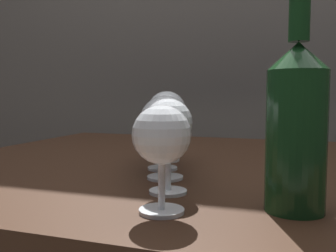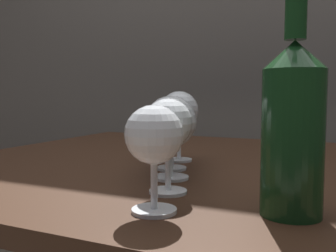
# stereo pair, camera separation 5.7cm
# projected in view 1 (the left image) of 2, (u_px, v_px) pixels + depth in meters

# --- Properties ---
(back_wall) EXTENTS (5.00, 0.08, 2.60)m
(back_wall) POSITION_uv_depth(u_px,v_px,m) (252.00, 7.00, 1.68)
(back_wall) COLOR #59544F
(back_wall) RESTS_ON ground_plane
(dining_table) EXTENTS (1.18, 0.97, 0.76)m
(dining_table) POSITION_uv_depth(u_px,v_px,m) (200.00, 204.00, 0.85)
(dining_table) COLOR #382114
(dining_table) RESTS_ON ground_plane
(wine_glass_white) EXTENTS (0.07, 0.07, 0.14)m
(wine_glass_white) POSITION_uv_depth(u_px,v_px,m) (161.00, 137.00, 0.47)
(wine_glass_white) COLOR white
(wine_glass_white) RESTS_ON dining_table
(wine_glass_chardonnay) EXTENTS (0.07, 0.07, 0.14)m
(wine_glass_chardonnay) POSITION_uv_depth(u_px,v_px,m) (168.00, 126.00, 0.57)
(wine_glass_chardonnay) COLOR white
(wine_glass_chardonnay) RESTS_ON dining_table
(wine_glass_amber) EXTENTS (0.09, 0.09, 0.15)m
(wine_glass_amber) POSITION_uv_depth(u_px,v_px,m) (165.00, 124.00, 0.66)
(wine_glass_amber) COLOR white
(wine_glass_amber) RESTS_ON dining_table
(wine_glass_cabernet) EXTENTS (0.09, 0.09, 0.14)m
(wine_glass_cabernet) POSITION_uv_depth(u_px,v_px,m) (162.00, 124.00, 0.75)
(wine_glass_cabernet) COLOR white
(wine_glass_cabernet) RESTS_ON dining_table
(wine_glass_port) EXTENTS (0.09, 0.09, 0.16)m
(wine_glass_port) POSITION_uv_depth(u_px,v_px,m) (167.00, 112.00, 0.84)
(wine_glass_port) COLOR white
(wine_glass_port) RESTS_ON dining_table
(wine_bottle) EXTENTS (0.08, 0.08, 0.30)m
(wine_bottle) POSITION_uv_depth(u_px,v_px,m) (296.00, 123.00, 0.48)
(wine_bottle) COLOR #143819
(wine_bottle) RESTS_ON dining_table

